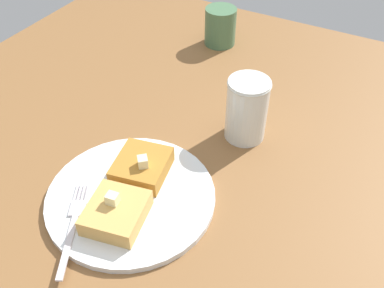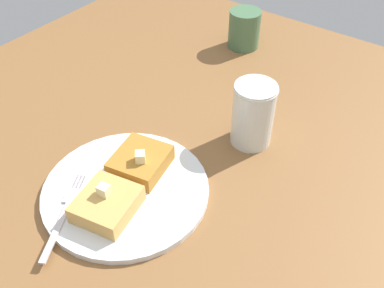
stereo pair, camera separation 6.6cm
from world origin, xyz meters
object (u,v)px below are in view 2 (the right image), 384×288
plate (126,190)px  syrup_jar (253,117)px  fork (67,209)px  coffee_mug (245,29)px

plate → syrup_jar: bearing=-22.8°
plate → fork: fork is taller
syrup_jar → coffee_mug: syrup_jar is taller
plate → syrup_jar: 23.78cm
fork → coffee_mug: bearing=4.8°
plate → fork: size_ratio=1.70×
fork → coffee_mug: size_ratio=1.52×
plate → coffee_mug: bearing=10.1°
fork → coffee_mug: (56.59, 4.72, 2.98)cm
syrup_jar → coffee_mug: 32.35cm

